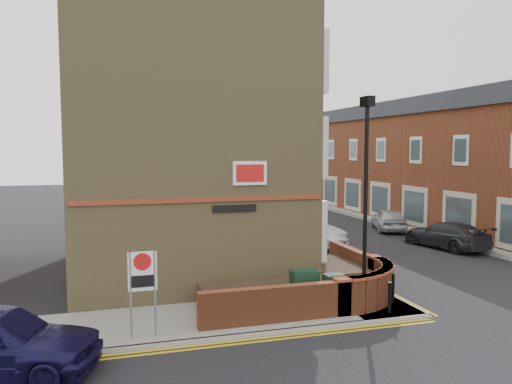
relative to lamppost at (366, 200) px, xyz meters
The scene contains 27 objects.
ground 3.90m from the lamppost, 143.13° to the right, with size 120.00×120.00×0.00m, color black.
pavement_corner 6.07m from the lamppost, behind, with size 13.00×3.00×0.12m, color gray.
pavement_main 15.17m from the lamppost, 88.45° to the left, with size 2.00×32.00×0.12m, color gray.
pavement_far 16.73m from the lamppost, 45.99° to the left, with size 4.00×40.00×0.12m, color gray.
kerb_side 6.18m from the lamppost, 166.76° to the right, with size 13.00×0.15×0.12m, color gray.
kerb_main_near 15.22m from the lamppost, 84.60° to the left, with size 0.15×32.00×0.12m, color gray.
kerb_main_far 15.44m from the lamppost, 51.46° to the left, with size 0.15×40.00×0.12m, color gray.
yellow_lines_side 6.27m from the lamppost, 164.13° to the right, with size 13.00×0.28×0.01m, color gold.
yellow_lines_main 15.26m from the lamppost, 83.64° to the left, with size 0.28×32.00×0.01m, color gold.
corner_building 8.62m from the lamppost, 123.16° to the left, with size 8.95×10.40×13.60m.
garden_wall 3.93m from the lamppost, 140.91° to the left, with size 6.80×6.00×1.20m, color brown, non-canonical shape.
lamppost is the anchor object (origin of this frame).
utility_cabinet_large 3.24m from the lamppost, behind, with size 0.80×0.45×1.20m, color black.
utility_cabinet_small 2.90m from the lamppost, 169.70° to the right, with size 0.55×0.40×1.10m, color black.
bollard_near 2.91m from the lamppost, 63.43° to the right, with size 0.11×0.11×0.90m, color black.
bollard_far 2.95m from the lamppost, ahead, with size 0.11×0.11×0.90m, color black.
zone_sign 6.85m from the lamppost, behind, with size 0.72×0.07×2.20m.
far_terrace 20.41m from the lamppost, 50.77° to the left, with size 5.40×30.40×8.00m.
far_terrace_cream 39.00m from the lamppost, 70.68° to the left, with size 5.40×12.40×8.00m.
tree_near 12.92m from the lamppost, 88.22° to the left, with size 3.64×3.65×6.70m.
tree_mid 20.93m from the lamppost, 88.90° to the left, with size 4.03×4.03×7.42m.
tree_far 28.89m from the lamppost, 89.21° to the left, with size 3.81×3.81×7.00m.
traffic_light_assembly 23.82m from the lamppost, 88.07° to the left, with size 0.20×0.16×4.20m.
silver_car_near 10.60m from the lamppost, 77.83° to the left, with size 1.57×4.50×1.48m, color #9EA1A6.
red_car_main 18.24m from the lamppost, 79.13° to the left, with size 2.00×4.34×1.21m, color #A03D11.
grey_car_far 11.52m from the lamppost, 40.76° to the left, with size 1.84×4.53×1.31m, color #27282B.
silver_car_far 15.67m from the lamppost, 56.01° to the left, with size 1.59×3.95×1.34m, color #A3A5AA.
Camera 1 is at (-5.74, -12.09, 4.89)m, focal length 35.00 mm.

